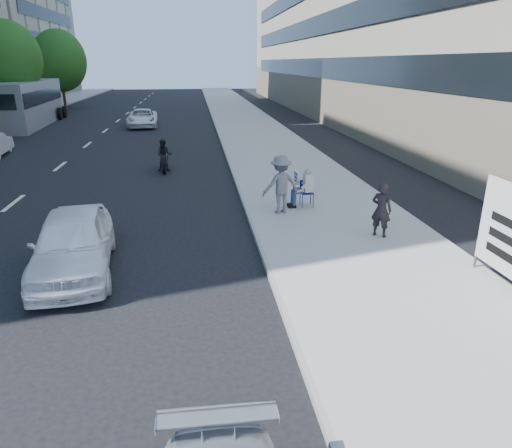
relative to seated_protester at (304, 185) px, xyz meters
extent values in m
plane|color=black|center=(-3.32, -5.84, -0.87)|extent=(160.00, 160.00, 0.00)
cube|color=#AFACA4|center=(0.68, 14.16, -0.80)|extent=(5.00, 120.00, 0.15)
cylinder|color=#382616|center=(-17.02, 24.16, 0.61)|extent=(0.30, 0.30, 2.97)
ellipsoid|color=#1A4B14|center=(-17.02, 24.16, 4.02)|extent=(4.80, 4.80, 5.52)
cylinder|color=#382616|center=(-17.02, 38.16, 0.44)|extent=(0.30, 0.30, 2.62)
ellipsoid|color=#1A4B14|center=(-17.02, 38.16, 3.91)|extent=(5.40, 5.40, 6.21)
cylinder|color=navy|center=(-0.07, -0.21, -0.50)|extent=(0.02, 0.02, 0.45)
cylinder|color=navy|center=(0.29, -0.21, -0.50)|extent=(0.02, 0.02, 0.45)
cylinder|color=navy|center=(-0.07, 0.15, -0.50)|extent=(0.02, 0.02, 0.45)
cylinder|color=navy|center=(0.29, 0.15, -0.50)|extent=(0.02, 0.02, 0.45)
cube|color=navy|center=(0.11, -0.03, -0.26)|extent=(0.40, 0.40, 0.03)
cube|color=navy|center=(0.11, 0.16, -0.07)|extent=(0.40, 0.02, 0.40)
cylinder|color=navy|center=(-0.11, -0.13, -0.17)|extent=(0.44, 0.17, 0.17)
cylinder|color=navy|center=(-0.33, -0.13, -0.40)|extent=(0.14, 0.14, 0.46)
cube|color=black|center=(-0.39, -0.13, -0.67)|extent=(0.26, 0.11, 0.10)
cylinder|color=navy|center=(-0.11, 0.07, -0.17)|extent=(0.44, 0.17, 0.17)
cylinder|color=navy|center=(-0.33, 0.07, -0.40)|extent=(0.14, 0.14, 0.46)
cube|color=black|center=(-0.39, 0.07, -0.67)|extent=(0.26, 0.11, 0.10)
cube|color=beige|center=(0.13, -0.03, 0.09)|extent=(0.26, 0.42, 0.56)
sphere|color=tan|center=(0.13, -0.03, 0.46)|extent=(0.23, 0.23, 0.23)
ellipsoid|color=gray|center=(0.15, -0.03, 0.49)|extent=(0.22, 0.24, 0.19)
ellipsoid|color=gray|center=(0.05, -0.03, 0.39)|extent=(0.10, 0.14, 0.13)
cylinder|color=beige|center=(0.01, -0.27, 0.06)|extent=(0.30, 0.10, 0.25)
cylinder|color=tan|center=(-0.19, -0.27, -0.12)|extent=(0.29, 0.09, 0.14)
cylinder|color=beige|center=(0.06, 0.23, 0.11)|extent=(0.26, 0.20, 0.32)
cylinder|color=tan|center=(-0.07, 0.37, 0.01)|extent=(0.30, 0.21, 0.18)
cube|color=white|center=(-0.14, 0.52, 0.14)|extent=(0.03, 0.55, 0.40)
imported|color=slate|center=(-0.86, -0.54, 0.19)|extent=(1.30, 0.94, 1.82)
imported|color=black|center=(1.45, -2.93, 0.03)|extent=(0.65, 0.63, 1.50)
cylinder|color=#4C4C4C|center=(2.88, -5.16, 0.38)|extent=(0.06, 0.06, 2.20)
cube|color=black|center=(2.83, -6.16, 0.68)|extent=(0.01, 1.30, 0.18)
cube|color=black|center=(2.83, -6.16, 0.33)|extent=(0.01, 1.30, 0.18)
cube|color=black|center=(2.83, -6.16, -0.02)|extent=(0.01, 1.30, 0.18)
imported|color=white|center=(-6.33, -3.84, -0.16)|extent=(2.19, 4.39, 1.44)
imported|color=white|center=(-7.33, 21.90, -0.22)|extent=(2.41, 4.81, 1.31)
cylinder|color=black|center=(-4.84, 5.93, -0.55)|extent=(0.14, 0.64, 0.64)
cylinder|color=black|center=(-4.84, 7.33, -0.55)|extent=(0.14, 0.64, 0.64)
cube|color=black|center=(-4.84, 6.63, -0.32)|extent=(0.29, 1.21, 0.35)
imported|color=black|center=(-4.84, 6.53, -0.16)|extent=(0.71, 0.56, 1.42)
cube|color=gray|center=(-16.07, 24.10, 0.78)|extent=(3.21, 12.13, 3.30)
cube|color=black|center=(-17.34, 24.10, 1.33)|extent=(0.75, 11.48, 1.00)
cube|color=black|center=(-14.80, 24.10, 1.33)|extent=(0.75, 11.48, 1.00)
cylinder|color=black|center=(-14.82, 19.60, -0.37)|extent=(0.31, 1.01, 1.00)
cylinder|color=black|center=(-17.32, 21.60, -0.37)|extent=(0.31, 1.01, 1.00)
cylinder|color=black|center=(-14.82, 21.60, -0.37)|extent=(0.31, 1.01, 1.00)
cylinder|color=black|center=(-17.32, 27.60, -0.37)|extent=(0.31, 1.01, 1.00)
cylinder|color=black|center=(-14.82, 27.60, -0.37)|extent=(0.31, 1.01, 1.00)
cylinder|color=black|center=(-17.32, 29.10, -0.37)|extent=(0.31, 1.01, 1.00)
cylinder|color=black|center=(-14.82, 29.10, -0.37)|extent=(0.31, 1.01, 1.00)
camera|label=1|loc=(-3.42, -14.06, 3.77)|focal=32.00mm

